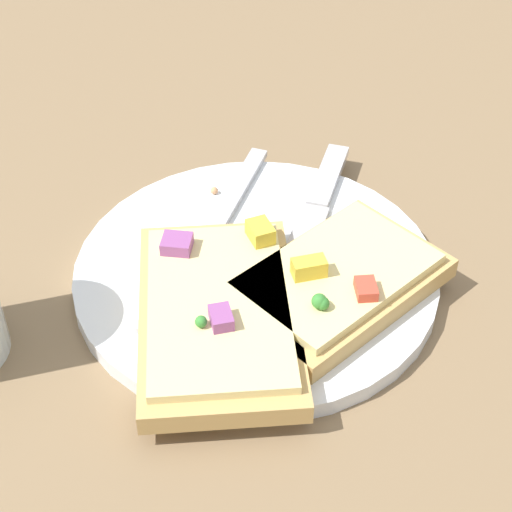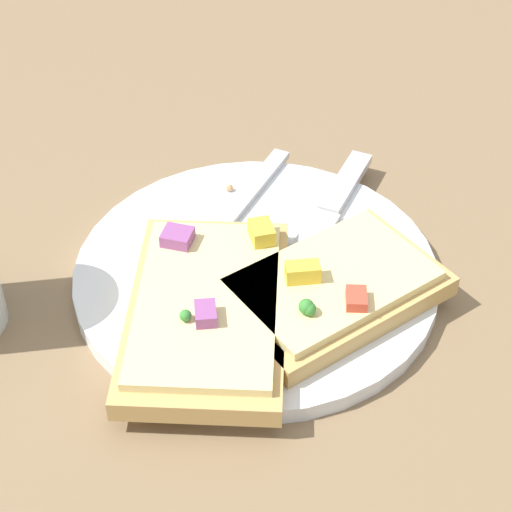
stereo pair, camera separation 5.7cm
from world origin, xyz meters
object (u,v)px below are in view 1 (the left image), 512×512
(fork, at_px, (207,243))
(knife, at_px, (314,214))
(plate, at_px, (256,274))
(pizza_slice_main, at_px, (213,310))
(pizza_slice_corner, at_px, (337,280))

(fork, bearing_deg, knife, 131.63)
(plate, distance_m, pizza_slice_main, 0.06)
(knife, bearing_deg, pizza_slice_main, -16.55)
(knife, distance_m, pizza_slice_corner, 0.08)
(knife, relative_size, pizza_slice_main, 1.07)
(pizza_slice_main, distance_m, pizza_slice_corner, 0.08)
(pizza_slice_corner, bearing_deg, pizza_slice_main, -23.93)
(pizza_slice_corner, bearing_deg, plate, -66.99)
(plate, height_order, pizza_slice_main, pizza_slice_main)
(plate, xyz_separation_m, fork, (-0.01, -0.04, 0.01))
(plate, height_order, knife, knife)
(plate, distance_m, pizza_slice_corner, 0.06)
(fork, relative_size, knife, 1.03)
(knife, bearing_deg, pizza_slice_corner, 24.56)
(plate, xyz_separation_m, pizza_slice_main, (0.06, -0.00, 0.02))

